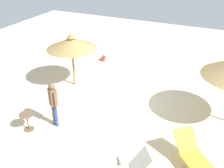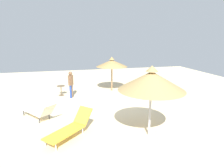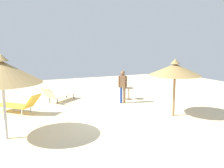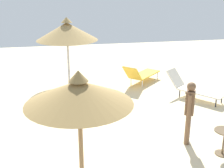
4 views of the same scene
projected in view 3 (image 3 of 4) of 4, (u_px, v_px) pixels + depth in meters
name	position (u px, v px, depth m)	size (l,w,h in m)	color
ground	(115.00, 121.00, 9.93)	(24.00, 24.00, 0.10)	beige
parasol_umbrella_far_left	(175.00, 70.00, 10.19)	(2.16, 2.16, 2.42)	olive
parasol_umbrella_far_right	(2.00, 72.00, 7.64)	(2.46, 2.46, 2.73)	#B2B2B7
lounge_chair_near_left	(58.00, 95.00, 12.83)	(1.76, 2.02, 0.92)	silver
lounge_chair_edge	(19.00, 104.00, 10.82)	(1.95, 1.92, 0.91)	gold
person_standing_front	(123.00, 85.00, 12.53)	(0.32, 0.41, 1.67)	navy
side_table_round	(129.00, 92.00, 13.46)	(0.51, 0.51, 0.64)	brown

